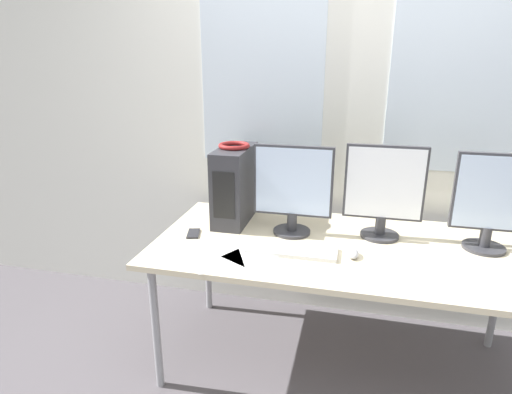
{
  "coord_description": "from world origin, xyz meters",
  "views": [
    {
      "loc": [
        0.04,
        -1.56,
        1.62
      ],
      "look_at": [
        -0.45,
        0.46,
        0.94
      ],
      "focal_mm": 30.0,
      "sensor_mm": 36.0,
      "label": 1
    }
  ],
  "objects_px": {
    "monitor_right_far": "(492,202)",
    "mouse": "(353,253)",
    "headphones": "(234,146)",
    "keyboard": "(292,250)",
    "pc_tower": "(235,185)",
    "cell_phone": "(193,233)",
    "monitor_right_near": "(384,191)",
    "monitor_main": "(293,189)"
  },
  "relations": [
    {
      "from": "headphones",
      "to": "cell_phone",
      "type": "bearing_deg",
      "value": -121.23
    },
    {
      "from": "pc_tower",
      "to": "monitor_right_far",
      "type": "height_order",
      "value": "monitor_right_far"
    },
    {
      "from": "monitor_main",
      "to": "mouse",
      "type": "distance_m",
      "value": 0.46
    },
    {
      "from": "headphones",
      "to": "monitor_right_near",
      "type": "height_order",
      "value": "monitor_right_near"
    },
    {
      "from": "monitor_right_far",
      "to": "mouse",
      "type": "relative_size",
      "value": 5.05
    },
    {
      "from": "headphones",
      "to": "monitor_main",
      "type": "relative_size",
      "value": 0.37
    },
    {
      "from": "pc_tower",
      "to": "headphones",
      "type": "relative_size",
      "value": 2.44
    },
    {
      "from": "cell_phone",
      "to": "monitor_right_near",
      "type": "bearing_deg",
      "value": -3.36
    },
    {
      "from": "keyboard",
      "to": "mouse",
      "type": "relative_size",
      "value": 4.57
    },
    {
      "from": "headphones",
      "to": "keyboard",
      "type": "xyz_separation_m",
      "value": [
        0.39,
        -0.35,
        -0.43
      ]
    },
    {
      "from": "headphones",
      "to": "mouse",
      "type": "relative_size",
      "value": 1.83
    },
    {
      "from": "keyboard",
      "to": "mouse",
      "type": "height_order",
      "value": "mouse"
    },
    {
      "from": "monitor_right_near",
      "to": "mouse",
      "type": "distance_m",
      "value": 0.39
    },
    {
      "from": "monitor_main",
      "to": "keyboard",
      "type": "bearing_deg",
      "value": -80.48
    },
    {
      "from": "monitor_right_near",
      "to": "mouse",
      "type": "xyz_separation_m",
      "value": [
        -0.13,
        -0.28,
        -0.23
      ]
    },
    {
      "from": "monitor_main",
      "to": "mouse",
      "type": "xyz_separation_m",
      "value": [
        0.33,
        -0.22,
        -0.23
      ]
    },
    {
      "from": "pc_tower",
      "to": "monitor_main",
      "type": "distance_m",
      "value": 0.37
    },
    {
      "from": "monitor_main",
      "to": "monitor_right_near",
      "type": "xyz_separation_m",
      "value": [
        0.46,
        0.06,
        0.0
      ]
    },
    {
      "from": "pc_tower",
      "to": "cell_phone",
      "type": "bearing_deg",
      "value": -121.32
    },
    {
      "from": "monitor_right_far",
      "to": "monitor_main",
      "type": "bearing_deg",
      "value": -178.65
    },
    {
      "from": "monitor_right_near",
      "to": "cell_phone",
      "type": "bearing_deg",
      "value": -167.97
    },
    {
      "from": "pc_tower",
      "to": "mouse",
      "type": "bearing_deg",
      "value": -26.15
    },
    {
      "from": "monitor_main",
      "to": "mouse",
      "type": "bearing_deg",
      "value": -33.98
    },
    {
      "from": "pc_tower",
      "to": "monitor_right_near",
      "type": "distance_m",
      "value": 0.81
    },
    {
      "from": "pc_tower",
      "to": "cell_phone",
      "type": "xyz_separation_m",
      "value": [
        -0.16,
        -0.26,
        -0.21
      ]
    },
    {
      "from": "monitor_right_far",
      "to": "keyboard",
      "type": "relative_size",
      "value": 1.11
    },
    {
      "from": "monitor_right_near",
      "to": "keyboard",
      "type": "distance_m",
      "value": 0.56
    },
    {
      "from": "headphones",
      "to": "keyboard",
      "type": "height_order",
      "value": "headphones"
    },
    {
      "from": "headphones",
      "to": "monitor_right_far",
      "type": "distance_m",
      "value": 1.32
    },
    {
      "from": "pc_tower",
      "to": "monitor_right_far",
      "type": "bearing_deg",
      "value": -3.91
    },
    {
      "from": "keyboard",
      "to": "headphones",
      "type": "bearing_deg",
      "value": 138.17
    },
    {
      "from": "keyboard",
      "to": "cell_phone",
      "type": "xyz_separation_m",
      "value": [
        -0.54,
        0.09,
        -0.01
      ]
    },
    {
      "from": "pc_tower",
      "to": "keyboard",
      "type": "xyz_separation_m",
      "value": [
        0.39,
        -0.35,
        -0.2
      ]
    },
    {
      "from": "mouse",
      "to": "cell_phone",
      "type": "xyz_separation_m",
      "value": [
        -0.83,
        0.07,
        -0.01
      ]
    },
    {
      "from": "headphones",
      "to": "monitor_main",
      "type": "height_order",
      "value": "monitor_main"
    },
    {
      "from": "pc_tower",
      "to": "headphones",
      "type": "xyz_separation_m",
      "value": [
        0.0,
        0.0,
        0.22
      ]
    },
    {
      "from": "pc_tower",
      "to": "mouse",
      "type": "relative_size",
      "value": 4.46
    },
    {
      "from": "monitor_right_far",
      "to": "mouse",
      "type": "xyz_separation_m",
      "value": [
        -0.62,
        -0.24,
        -0.23
      ]
    },
    {
      "from": "mouse",
      "to": "cell_phone",
      "type": "distance_m",
      "value": 0.84
    },
    {
      "from": "headphones",
      "to": "monitor_main",
      "type": "distance_m",
      "value": 0.41
    },
    {
      "from": "keyboard",
      "to": "monitor_right_far",
      "type": "bearing_deg",
      "value": 15.81
    },
    {
      "from": "monitor_main",
      "to": "keyboard",
      "type": "xyz_separation_m",
      "value": [
        0.04,
        -0.24,
        -0.24
      ]
    }
  ]
}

